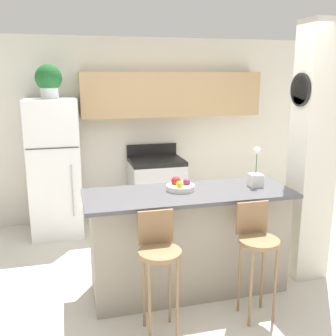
% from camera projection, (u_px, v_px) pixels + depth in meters
% --- Properties ---
extents(ground_plane, '(14.00, 14.00, 0.00)m').
position_uv_depth(ground_plane, '(188.00, 288.00, 3.87)').
color(ground_plane, beige).
extents(wall_back, '(5.60, 0.38, 2.55)m').
position_uv_depth(wall_back, '(153.00, 117.00, 5.59)').
color(wall_back, silver).
rests_on(wall_back, ground_plane).
extents(pillar_right, '(0.38, 0.32, 2.55)m').
position_uv_depth(pillar_right, '(312.00, 154.00, 3.87)').
color(pillar_right, silver).
rests_on(pillar_right, ground_plane).
extents(counter_bar, '(1.94, 0.72, 0.99)m').
position_uv_depth(counter_bar, '(188.00, 241.00, 3.76)').
color(counter_bar, gray).
rests_on(counter_bar, ground_plane).
extents(refrigerator, '(0.64, 0.72, 1.76)m').
position_uv_depth(refrigerator, '(55.00, 168.00, 5.06)').
color(refrigerator, white).
rests_on(refrigerator, ground_plane).
extents(stove_range, '(0.73, 0.63, 1.07)m').
position_uv_depth(stove_range, '(156.00, 190.00, 5.54)').
color(stove_range, silver).
rests_on(stove_range, ground_plane).
extents(bar_stool_left, '(0.34, 0.34, 1.00)m').
position_uv_depth(bar_stool_left, '(159.00, 255.00, 3.09)').
color(bar_stool_left, olive).
rests_on(bar_stool_left, ground_plane).
extents(bar_stool_right, '(0.34, 0.34, 1.00)m').
position_uv_depth(bar_stool_right, '(257.00, 243.00, 3.30)').
color(bar_stool_right, olive).
rests_on(bar_stool_right, ground_plane).
extents(potted_plant_on_fridge, '(0.33, 0.33, 0.41)m').
position_uv_depth(potted_plant_on_fridge, '(49.00, 80.00, 4.80)').
color(potted_plant_on_fridge, silver).
rests_on(potted_plant_on_fridge, refrigerator).
extents(orchid_vase, '(0.12, 0.12, 0.39)m').
position_uv_depth(orchid_vase, '(256.00, 175.00, 3.79)').
color(orchid_vase, white).
rests_on(orchid_vase, counter_bar).
extents(fruit_bowl, '(0.27, 0.27, 0.12)m').
position_uv_depth(fruit_bowl, '(180.00, 186.00, 3.68)').
color(fruit_bowl, silver).
rests_on(fruit_bowl, counter_bar).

